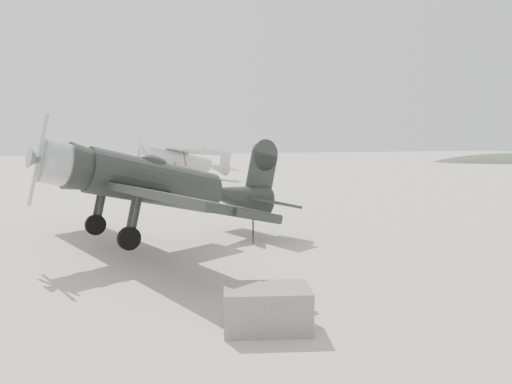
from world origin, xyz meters
TOP-DOWN VIEW (x-y plane):
  - ground at (0.00, 0.00)m, footprint 160.00×160.00m
  - lowwing_monoplane at (-5.15, -1.95)m, footprint 9.43×12.64m
  - highwing_monoplane at (-1.33, 21.36)m, footprint 8.59×11.83m
  - equipment_block at (-3.98, -9.95)m, footprint 1.94×1.45m
  - sign_board at (-2.01, -2.00)m, footprint 0.29×0.80m

SIDE VIEW (x-z plane):
  - ground at x=0.00m, z-range 0.00..0.00m
  - equipment_block at x=-3.98m, z-range 0.00..0.87m
  - sign_board at x=-2.01m, z-range 0.12..1.29m
  - highwing_monoplane at x=-1.33m, z-range 0.43..3.83m
  - lowwing_monoplane at x=-5.15m, z-range 0.12..4.26m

